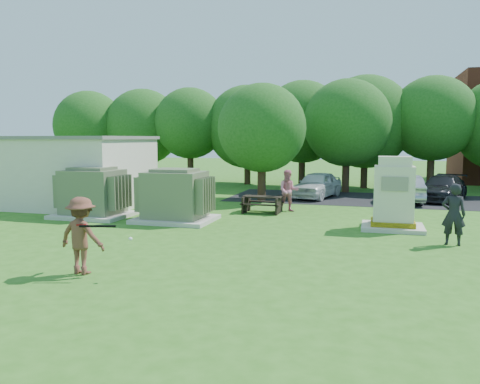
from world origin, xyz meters
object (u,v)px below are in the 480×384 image
(picnic_table, at_px, (262,202))
(car_dark, at_px, (442,188))
(person_at_picnic, at_px, (288,191))
(car_white, at_px, (317,185))
(transformer_left, at_px, (93,194))
(car_silver_a, at_px, (403,188))
(batter, at_px, (82,236))
(person_by_generator, at_px, (454,214))
(generator_cabinet, at_px, (393,198))
(transformer_right, at_px, (175,197))

(picnic_table, relative_size, car_dark, 0.38)
(person_at_picnic, relative_size, car_white, 0.44)
(transformer_left, height_order, car_silver_a, transformer_left)
(batter, bearing_deg, person_by_generator, -142.44)
(generator_cabinet, distance_m, car_dark, 9.33)
(car_white, distance_m, car_dark, 6.49)
(picnic_table, bearing_deg, batter, -101.00)
(picnic_table, bearing_deg, car_silver_a, 41.47)
(batter, xyz_separation_m, car_dark, (10.11, 16.82, -0.28))
(person_by_generator, relative_size, car_white, 0.45)
(car_white, bearing_deg, car_silver_a, 8.52)
(person_by_generator, distance_m, car_white, 11.66)
(car_silver_a, bearing_deg, person_at_picnic, 37.24)
(transformer_left, relative_size, person_at_picnic, 1.61)
(transformer_right, bearing_deg, car_dark, 41.19)
(transformer_left, distance_m, person_by_generator, 13.64)
(transformer_left, relative_size, car_dark, 0.67)
(batter, bearing_deg, transformer_right, -78.69)
(transformer_left, distance_m, transformer_right, 3.70)
(picnic_table, bearing_deg, transformer_right, -133.01)
(batter, distance_m, person_by_generator, 10.74)
(generator_cabinet, bearing_deg, transformer_left, -176.86)
(transformer_left, relative_size, picnic_table, 1.76)
(transformer_right, distance_m, batter, 7.30)
(picnic_table, xyz_separation_m, person_at_picnic, (1.04, 0.60, 0.48))
(transformer_right, bearing_deg, picnic_table, 46.99)
(picnic_table, distance_m, car_white, 6.10)
(transformer_left, distance_m, person_at_picnic, 8.36)
(transformer_left, bearing_deg, picnic_table, 24.79)
(person_at_picnic, distance_m, car_white, 5.30)
(generator_cabinet, relative_size, person_by_generator, 1.38)
(generator_cabinet, bearing_deg, car_white, 114.31)
(batter, bearing_deg, generator_cabinet, -128.01)
(person_at_picnic, relative_size, car_silver_a, 0.44)
(batter, height_order, car_silver_a, batter)
(car_white, relative_size, car_dark, 0.94)
(picnic_table, relative_size, person_at_picnic, 0.91)
(transformer_right, height_order, batter, transformer_right)
(generator_cabinet, bearing_deg, picnic_table, 156.37)
(picnic_table, xyz_separation_m, car_silver_a, (6.12, 5.41, 0.24))
(person_by_generator, distance_m, car_dark, 11.08)
(person_by_generator, relative_size, person_at_picnic, 1.02)
(picnic_table, relative_size, person_by_generator, 0.90)
(person_at_picnic, bearing_deg, car_dark, 26.80)
(transformer_right, bearing_deg, generator_cabinet, 4.56)
(transformer_left, height_order, picnic_table, transformer_left)
(generator_cabinet, bearing_deg, car_dark, 72.87)
(transformer_left, height_order, transformer_right, same)
(picnic_table, bearing_deg, car_dark, 38.92)
(person_at_picnic, height_order, car_dark, person_at_picnic)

